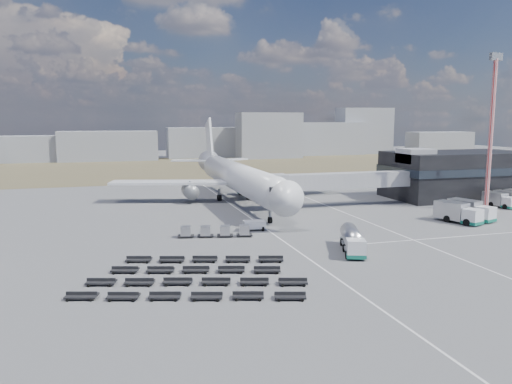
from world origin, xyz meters
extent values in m
plane|color=#565659|center=(0.00, 0.00, 0.00)|extent=(420.00, 420.00, 0.00)
cube|color=brown|center=(0.00, 110.00, 0.01)|extent=(420.00, 90.00, 0.01)
cube|color=silver|center=(-2.00, 5.00, 0.01)|extent=(0.25, 110.00, 0.01)
cube|color=silver|center=(16.00, 5.00, 0.01)|extent=(0.25, 110.00, 0.01)
cube|color=silver|center=(25.00, -8.00, 0.01)|extent=(40.00, 0.25, 0.01)
cube|color=black|center=(48.00, 24.00, 5.00)|extent=(30.00, 16.00, 10.00)
cube|color=#262D38|center=(48.00, 24.00, 6.20)|extent=(30.40, 16.40, 1.60)
cube|color=#939399|center=(36.00, 22.00, 9.50)|extent=(6.00, 6.00, 3.00)
cube|color=#939399|center=(18.10, 20.50, 5.10)|extent=(29.80, 3.00, 3.00)
cube|color=#939399|center=(4.70, 20.00, 5.10)|extent=(4.00, 3.60, 3.40)
cylinder|color=slate|center=(6.20, 20.50, 2.55)|extent=(0.70, 0.70, 5.10)
cylinder|color=black|center=(6.20, 20.50, 0.45)|extent=(1.40, 0.90, 1.40)
cylinder|color=white|center=(0.00, 30.00, 5.30)|extent=(5.60, 48.00, 5.60)
cone|color=white|center=(0.00, 3.50, 5.30)|extent=(5.60, 5.00, 5.60)
cone|color=white|center=(0.00, 58.00, 6.10)|extent=(5.60, 8.00, 5.60)
cube|color=black|center=(0.00, 5.50, 6.10)|extent=(2.20, 2.00, 0.80)
cube|color=white|center=(-13.00, 35.00, 4.10)|extent=(25.59, 11.38, 0.50)
cube|color=white|center=(13.00, 35.00, 4.10)|extent=(25.59, 11.38, 0.50)
cylinder|color=slate|center=(-9.50, 33.00, 2.40)|extent=(3.00, 5.00, 3.00)
cylinder|color=slate|center=(9.50, 33.00, 2.40)|extent=(3.00, 5.00, 3.00)
cube|color=white|center=(-5.50, 60.00, 6.50)|extent=(9.49, 5.63, 0.35)
cube|color=white|center=(5.50, 60.00, 6.50)|extent=(9.49, 5.63, 0.35)
cube|color=white|center=(0.00, 61.00, 11.80)|extent=(0.50, 9.06, 11.45)
cylinder|color=slate|center=(0.00, 9.00, 1.25)|extent=(0.50, 0.50, 2.50)
cylinder|color=slate|center=(-3.20, 34.00, 1.25)|extent=(0.60, 0.60, 2.50)
cylinder|color=slate|center=(3.20, 34.00, 1.25)|extent=(0.60, 0.60, 2.50)
cylinder|color=black|center=(0.00, 9.00, 0.50)|extent=(0.50, 1.20, 1.20)
cube|color=gray|center=(-49.68, 149.89, 5.22)|extent=(36.67, 12.00, 10.45)
cube|color=gray|center=(-25.66, 147.93, 6.10)|extent=(39.43, 12.00, 12.20)
cube|color=gray|center=(17.34, 154.24, 6.68)|extent=(36.17, 12.00, 13.37)
cube|color=gray|center=(42.56, 142.74, 9.96)|extent=(27.82, 12.00, 19.91)
cube|color=gray|center=(66.86, 154.61, 7.76)|extent=(53.15, 12.00, 15.51)
cube|color=gray|center=(97.10, 157.33, 11.27)|extent=(26.56, 12.00, 22.55)
cube|color=gray|center=(132.32, 144.77, 5.40)|extent=(31.55, 12.00, 10.80)
cube|color=white|center=(3.50, -14.47, 1.36)|extent=(2.89, 2.89, 2.16)
cube|color=#136B56|center=(3.50, -14.47, 0.52)|extent=(3.01, 3.01, 0.47)
cylinder|color=#A8A8AC|center=(5.09, -10.15, 1.78)|extent=(4.64, 7.42, 2.35)
cube|color=slate|center=(5.09, -10.15, 0.70)|extent=(4.55, 7.39, 0.33)
cylinder|color=black|center=(4.60, -11.47, 0.47)|extent=(2.65, 1.81, 1.03)
cube|color=white|center=(-4.00, 4.49, 0.75)|extent=(3.47, 2.12, 1.50)
cube|color=white|center=(4.81, 38.32, 1.83)|extent=(4.51, 7.35, 3.20)
cube|color=#136B56|center=(4.81, 38.32, 0.52)|extent=(4.65, 7.50, 0.52)
cube|color=white|center=(30.93, -1.96, 1.45)|extent=(3.22, 3.15, 2.45)
cube|color=#136B56|center=(30.93, -1.96, 0.50)|extent=(3.36, 3.29, 0.50)
cube|color=#A8A8AC|center=(29.67, 1.74, 1.89)|extent=(4.19, 5.72, 2.90)
cube|color=white|center=(34.51, -0.73, 1.45)|extent=(3.22, 3.15, 2.45)
cube|color=#136B56|center=(34.51, -0.73, 0.50)|extent=(3.36, 3.29, 0.50)
cube|color=#A8A8AC|center=(33.25, 2.96, 1.89)|extent=(4.19, 5.72, 2.90)
cube|color=white|center=(48.14, 8.61, 1.22)|extent=(2.51, 2.43, 2.07)
cube|color=#136B56|center=(48.14, 8.61, 0.42)|extent=(2.62, 2.54, 0.42)
cube|color=#A8A8AC|center=(47.54, 11.84, 1.60)|extent=(3.01, 4.67, 2.45)
cube|color=#A8A8AC|center=(50.69, 12.43, 1.60)|extent=(3.01, 4.67, 2.45)
cube|color=black|center=(-14.91, 2.60, 0.27)|extent=(2.55, 1.86, 0.16)
cube|color=#A8A8AC|center=(-14.91, 2.60, 1.02)|extent=(1.68, 1.68, 1.33)
cube|color=black|center=(-12.14, 2.01, 0.27)|extent=(2.55, 1.86, 0.16)
cube|color=#A8A8AC|center=(-12.14, 2.01, 1.02)|extent=(1.68, 1.68, 1.33)
cube|color=black|center=(-9.36, 1.42, 0.27)|extent=(2.55, 1.86, 0.16)
cube|color=#A8A8AC|center=(-9.36, 1.42, 1.02)|extent=(1.68, 1.68, 1.33)
cube|color=black|center=(-6.58, 0.84, 0.27)|extent=(2.55, 1.86, 0.16)
cube|color=#A8A8AC|center=(-6.58, 0.84, 1.02)|extent=(1.68, 1.68, 1.33)
cube|color=black|center=(-18.57, -22.22, 0.36)|extent=(23.41, 8.09, 0.72)
cube|color=black|center=(-17.41, -18.19, 0.36)|extent=(23.41, 8.09, 0.72)
cube|color=black|center=(-16.24, -14.17, 0.36)|extent=(19.57, 6.98, 0.72)
cube|color=black|center=(-15.08, -10.15, 0.36)|extent=(19.57, 6.98, 0.72)
cylinder|color=red|center=(42.57, 8.44, 13.95)|extent=(0.78, 0.78, 27.90)
cube|color=slate|center=(42.57, 8.44, 28.23)|extent=(2.74, 1.02, 1.34)
cube|color=#565659|center=(42.57, 8.44, 0.17)|extent=(2.23, 2.23, 0.33)
camera|label=1|loc=(-24.95, -68.13, 17.05)|focal=35.00mm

